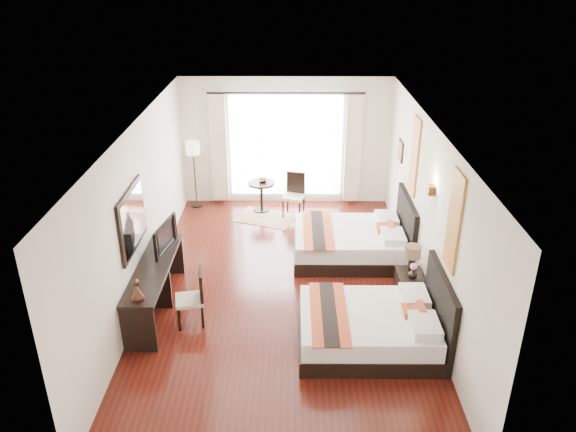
{
  "coord_description": "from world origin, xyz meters",
  "views": [
    {
      "loc": [
        0.13,
        -7.95,
        5.08
      ],
      "look_at": [
        0.07,
        0.42,
        1.17
      ],
      "focal_mm": 35.0,
      "sensor_mm": 36.0,
      "label": 1
    }
  ],
  "objects_px": {
    "floor_lamp": "(193,153)",
    "television": "(161,236)",
    "desk_chair": "(192,308)",
    "bed_far": "(354,241)",
    "nightstand": "(409,286)",
    "table_lamp": "(413,253)",
    "fruit_bowl": "(263,181)",
    "side_table": "(262,197)",
    "vase": "(413,273)",
    "console_desk": "(156,287)",
    "window_chair": "(294,203)",
    "bed_near": "(374,326)"
  },
  "relations": [
    {
      "from": "bed_far",
      "to": "desk_chair",
      "type": "relative_size",
      "value": 2.35
    },
    {
      "from": "desk_chair",
      "to": "fruit_bowl",
      "type": "height_order",
      "value": "desk_chair"
    },
    {
      "from": "bed_near",
      "to": "desk_chair",
      "type": "height_order",
      "value": "bed_near"
    },
    {
      "from": "bed_far",
      "to": "vase",
      "type": "xyz_separation_m",
      "value": [
        0.76,
        -1.57,
        0.27
      ]
    },
    {
      "from": "bed_near",
      "to": "fruit_bowl",
      "type": "bearing_deg",
      "value": 111.07
    },
    {
      "from": "television",
      "to": "side_table",
      "type": "relative_size",
      "value": 1.27
    },
    {
      "from": "nightstand",
      "to": "table_lamp",
      "type": "distance_m",
      "value": 0.55
    },
    {
      "from": "desk_chair",
      "to": "bed_far",
      "type": "bearing_deg",
      "value": -152.89
    },
    {
      "from": "nightstand",
      "to": "vase",
      "type": "bearing_deg",
      "value": -86.97
    },
    {
      "from": "floor_lamp",
      "to": "television",
      "type": "bearing_deg",
      "value": -89.81
    },
    {
      "from": "bed_far",
      "to": "window_chair",
      "type": "xyz_separation_m",
      "value": [
        -1.1,
        1.81,
        -0.02
      ]
    },
    {
      "from": "nightstand",
      "to": "fruit_bowl",
      "type": "xyz_separation_m",
      "value": [
        -2.51,
        3.51,
        0.44
      ]
    },
    {
      "from": "bed_far",
      "to": "nightstand",
      "type": "xyz_separation_m",
      "value": [
        0.75,
        -1.44,
        -0.06
      ]
    },
    {
      "from": "bed_near",
      "to": "floor_lamp",
      "type": "relative_size",
      "value": 1.36
    },
    {
      "from": "bed_far",
      "to": "nightstand",
      "type": "height_order",
      "value": "bed_far"
    },
    {
      "from": "floor_lamp",
      "to": "table_lamp",
      "type": "bearing_deg",
      "value": -41.55
    },
    {
      "from": "bed_far",
      "to": "nightstand",
      "type": "relative_size",
      "value": 4.08
    },
    {
      "from": "vase",
      "to": "desk_chair",
      "type": "bearing_deg",
      "value": -171.18
    },
    {
      "from": "bed_near",
      "to": "floor_lamp",
      "type": "bearing_deg",
      "value": 124.09
    },
    {
      "from": "bed_near",
      "to": "table_lamp",
      "type": "xyz_separation_m",
      "value": [
        0.75,
        1.27,
        0.48
      ]
    },
    {
      "from": "bed_near",
      "to": "vase",
      "type": "distance_m",
      "value": 1.28
    },
    {
      "from": "side_table",
      "to": "television",
      "type": "bearing_deg",
      "value": -114.4
    },
    {
      "from": "vase",
      "to": "floor_lamp",
      "type": "distance_m",
      "value": 5.59
    },
    {
      "from": "bed_far",
      "to": "television",
      "type": "bearing_deg",
      "value": -160.28
    },
    {
      "from": "window_chair",
      "to": "table_lamp",
      "type": "bearing_deg",
      "value": 46.16
    },
    {
      "from": "floor_lamp",
      "to": "desk_chair",
      "type": "bearing_deg",
      "value": -82.07
    },
    {
      "from": "television",
      "to": "floor_lamp",
      "type": "xyz_separation_m",
      "value": [
        -0.01,
        3.42,
        0.25
      ]
    },
    {
      "from": "floor_lamp",
      "to": "window_chair",
      "type": "bearing_deg",
      "value": -11.75
    },
    {
      "from": "floor_lamp",
      "to": "window_chair",
      "type": "xyz_separation_m",
      "value": [
        2.15,
        -0.45,
        -0.97
      ]
    },
    {
      "from": "nightstand",
      "to": "desk_chair",
      "type": "xyz_separation_m",
      "value": [
        -3.39,
        -0.66,
        0.02
      ]
    },
    {
      "from": "console_desk",
      "to": "desk_chair",
      "type": "xyz_separation_m",
      "value": [
        0.62,
        -0.39,
        -0.11
      ]
    },
    {
      "from": "vase",
      "to": "floor_lamp",
      "type": "xyz_separation_m",
      "value": [
        -4.01,
        3.83,
        0.67
      ]
    },
    {
      "from": "bed_near",
      "to": "desk_chair",
      "type": "relative_size",
      "value": 2.28
    },
    {
      "from": "desk_chair",
      "to": "console_desk",
      "type": "bearing_deg",
      "value": -43.53
    },
    {
      "from": "fruit_bowl",
      "to": "window_chair",
      "type": "height_order",
      "value": "window_chair"
    },
    {
      "from": "side_table",
      "to": "window_chair",
      "type": "distance_m",
      "value": 0.73
    },
    {
      "from": "bed_near",
      "to": "fruit_bowl",
      "type": "distance_m",
      "value": 5.0
    },
    {
      "from": "desk_chair",
      "to": "fruit_bowl",
      "type": "xyz_separation_m",
      "value": [
        0.88,
        4.16,
        0.42
      ]
    },
    {
      "from": "bed_near",
      "to": "console_desk",
      "type": "xyz_separation_m",
      "value": [
        -3.29,
        0.88,
        0.08
      ]
    },
    {
      "from": "bed_far",
      "to": "console_desk",
      "type": "bearing_deg",
      "value": -152.3
    },
    {
      "from": "console_desk",
      "to": "desk_chair",
      "type": "distance_m",
      "value": 0.74
    },
    {
      "from": "desk_chair",
      "to": "floor_lamp",
      "type": "bearing_deg",
      "value": -93.4
    },
    {
      "from": "floor_lamp",
      "to": "fruit_bowl",
      "type": "height_order",
      "value": "floor_lamp"
    },
    {
      "from": "bed_near",
      "to": "fruit_bowl",
      "type": "relative_size",
      "value": 10.18
    },
    {
      "from": "table_lamp",
      "to": "fruit_bowl",
      "type": "height_order",
      "value": "table_lamp"
    },
    {
      "from": "bed_far",
      "to": "console_desk",
      "type": "xyz_separation_m",
      "value": [
        -3.26,
        -1.71,
        0.08
      ]
    },
    {
      "from": "table_lamp",
      "to": "side_table",
      "type": "distance_m",
      "value": 4.24
    },
    {
      "from": "nightstand",
      "to": "television",
      "type": "xyz_separation_m",
      "value": [
        -3.99,
        0.28,
        0.75
      ]
    },
    {
      "from": "bed_near",
      "to": "desk_chair",
      "type": "xyz_separation_m",
      "value": [
        -2.67,
        0.49,
        -0.03
      ]
    },
    {
      "from": "table_lamp",
      "to": "window_chair",
      "type": "xyz_separation_m",
      "value": [
        -1.88,
        3.13,
        -0.5
      ]
    }
  ]
}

